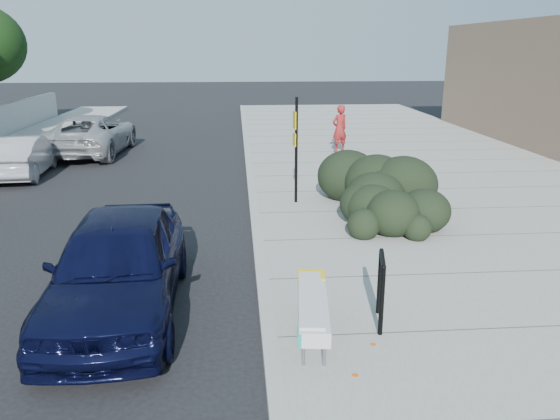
# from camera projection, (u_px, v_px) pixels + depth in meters

# --- Properties ---
(ground) EXTENTS (120.00, 120.00, 0.00)m
(ground) POSITION_uv_depth(u_px,v_px,m) (263.00, 287.00, 9.59)
(ground) COLOR black
(ground) RESTS_ON ground
(sidewalk_near) EXTENTS (11.20, 50.00, 0.15)m
(sidewalk_near) POSITION_uv_depth(u_px,v_px,m) (460.00, 200.00, 14.77)
(sidewalk_near) COLOR gray
(sidewalk_near) RESTS_ON ground
(curb_near) EXTENTS (0.22, 50.00, 0.17)m
(curb_near) POSITION_uv_depth(u_px,v_px,m) (254.00, 204.00, 14.34)
(curb_near) COLOR #9E9E99
(curb_near) RESTS_ON ground
(bench) EXTENTS (0.63, 2.01, 0.60)m
(bench) POSITION_uv_depth(u_px,v_px,m) (313.00, 305.00, 7.56)
(bench) COLOR gray
(bench) RESTS_ON sidewalk_near
(bike_rack) EXTENTS (0.20, 0.71, 1.05)m
(bike_rack) POSITION_uv_depth(u_px,v_px,m) (381.00, 283.00, 7.86)
(bike_rack) COLOR black
(bike_rack) RESTS_ON sidewalk_near
(sign_post) EXTENTS (0.11, 0.31, 2.72)m
(sign_post) POSITION_uv_depth(u_px,v_px,m) (296.00, 144.00, 13.90)
(sign_post) COLOR black
(sign_post) RESTS_ON sidewalk_near
(hedge) EXTENTS (2.98, 4.40, 1.50)m
(hedge) POSITION_uv_depth(u_px,v_px,m) (385.00, 183.00, 13.16)
(hedge) COLOR black
(hedge) RESTS_ON sidewalk_near
(sedan_navy) EXTENTS (2.02, 4.75, 1.60)m
(sedan_navy) POSITION_uv_depth(u_px,v_px,m) (118.00, 264.00, 8.50)
(sedan_navy) COLOR black
(sedan_navy) RESTS_ON ground
(wagon_silver) EXTENTS (1.72, 4.14, 1.33)m
(wagon_silver) POSITION_uv_depth(u_px,v_px,m) (23.00, 156.00, 17.77)
(wagon_silver) COLOR #A7A8AC
(wagon_silver) RESTS_ON ground
(suv_silver) EXTENTS (2.81, 5.66, 1.54)m
(suv_silver) POSITION_uv_depth(u_px,v_px,m) (92.00, 134.00, 21.40)
(suv_silver) COLOR #A3A6A9
(suv_silver) RESTS_ON ground
(pedestrian) EXTENTS (0.78, 0.68, 1.80)m
(pedestrian) POSITION_uv_depth(u_px,v_px,m) (340.00, 129.00, 20.97)
(pedestrian) COLOR maroon
(pedestrian) RESTS_ON sidewalk_near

